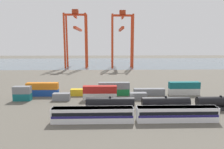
{
  "coord_description": "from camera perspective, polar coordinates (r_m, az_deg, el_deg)",
  "views": [
    {
      "loc": [
        -8.34,
        -68.22,
        20.64
      ],
      "look_at": [
        -5.6,
        27.45,
        5.23
      ],
      "focal_mm": 32.1,
      "sensor_mm": 36.0,
      "label": 1
    }
  ],
  "objects": [
    {
      "name": "shipping_container_12",
      "position": [
        84.76,
        19.78,
        -4.59
      ],
      "size": [
        12.1,
        2.44,
        2.6
      ],
      "primitive_type": "cube",
      "color": "silver",
      "rests_on": "ground_plane"
    },
    {
      "name": "ground_plane",
      "position": [
        110.48,
        2.72,
        -1.63
      ],
      "size": [
        420.0,
        420.0,
        0.0
      ],
      "primitive_type": "plane",
      "color": "#5B564C"
    },
    {
      "name": "shipping_container_8",
      "position": [
        79.72,
        -9.51,
        -5.02
      ],
      "size": [
        6.04,
        2.44,
        2.6
      ],
      "primitive_type": "cube",
      "color": "gold",
      "rests_on": "ground_plane"
    },
    {
      "name": "shipping_container_6",
      "position": [
        82.78,
        -19.12,
        -4.88
      ],
      "size": [
        12.1,
        2.44,
        2.6
      ],
      "primitive_type": "cube",
      "color": "#1C4299",
      "rests_on": "ground_plane"
    },
    {
      "name": "shipping_container_13",
      "position": [
        84.21,
        19.88,
        -2.87
      ],
      "size": [
        12.1,
        2.44,
        2.6
      ],
      "primitive_type": "cube",
      "color": "#146066",
      "rests_on": "shipping_container_12"
    },
    {
      "name": "freight_tank_row",
      "position": [
        66.95,
        22.06,
        -7.57
      ],
      "size": [
        65.57,
        3.05,
        4.51
      ],
      "color": "#232326",
      "rests_on": "ground_plane"
    },
    {
      "name": "shipping_container_3",
      "position": [
        72.91,
        -3.44,
        -6.25
      ],
      "size": [
        12.1,
        2.44,
        2.6
      ],
      "primitive_type": "cube",
      "color": "silver",
      "rests_on": "ground_plane"
    },
    {
      "name": "shipping_container_1",
      "position": [
        78.23,
        -24.24,
        -4.03
      ],
      "size": [
        6.04,
        2.44,
        2.6
      ],
      "primitive_type": "cube",
      "color": "slate",
      "rests_on": "shipping_container_0"
    },
    {
      "name": "shipping_container_11",
      "position": [
        80.75,
        10.52,
        -4.86
      ],
      "size": [
        12.1,
        2.44,
        2.6
      ],
      "primitive_type": "cube",
      "color": "slate",
      "rests_on": "ground_plane"
    },
    {
      "name": "shipping_container_0",
      "position": [
        78.83,
        -24.12,
        -5.87
      ],
      "size": [
        6.04,
        2.44,
        2.6
      ],
      "primitive_type": "cube",
      "color": "#146066",
      "rests_on": "ground_plane"
    },
    {
      "name": "shipping_container_7",
      "position": [
        82.21,
        -19.22,
        -3.12
      ],
      "size": [
        12.1,
        2.44,
        2.6
      ],
      "primitive_type": "cube",
      "color": "orange",
      "rests_on": "shipping_container_6"
    },
    {
      "name": "shipping_container_9",
      "position": [
        79.02,
        0.57,
        -5.02
      ],
      "size": [
        12.1,
        2.44,
        2.6
      ],
      "primitive_type": "cube",
      "color": "#197538",
      "rests_on": "ground_plane"
    },
    {
      "name": "shipping_container_5",
      "position": [
        73.78,
        7.44,
        -6.12
      ],
      "size": [
        6.04,
        2.44,
        2.6
      ],
      "primitive_type": "cube",
      "color": "slate",
      "rests_on": "ground_plane"
    },
    {
      "name": "gantry_crane_west",
      "position": [
        171.16,
        -10.09,
        11.48
      ],
      "size": [
        18.31,
        40.79,
        46.44
      ],
      "color": "red",
      "rests_on": "ground_plane"
    },
    {
      "name": "shipping_container_10",
      "position": [
        78.43,
        0.58,
        -3.17
      ],
      "size": [
        12.1,
        2.44,
        2.6
      ],
      "primitive_type": "cube",
      "color": "slate",
      "rests_on": "shipping_container_9"
    },
    {
      "name": "gantry_crane_central",
      "position": [
        169.92,
        2.86,
        11.55
      ],
      "size": [
        17.93,
        40.84,
        45.96
      ],
      "color": "red",
      "rests_on": "ground_plane"
    },
    {
      "name": "shipping_container_2",
      "position": [
        74.65,
        -14.19,
        -6.15
      ],
      "size": [
        6.04,
        2.44,
        2.6
      ],
      "primitive_type": "cube",
      "color": "slate",
      "rests_on": "ground_plane"
    },
    {
      "name": "shipping_container_4",
      "position": [
        72.27,
        -3.46,
        -4.26
      ],
      "size": [
        12.1,
        2.44,
        2.6
      ],
      "primitive_type": "cube",
      "color": "#AD211C",
      "rests_on": "shipping_container_3"
    },
    {
      "name": "harbour_water",
      "position": [
        206.64,
        0.68,
        3.42
      ],
      "size": [
        400.0,
        110.0,
        0.01
      ],
      "primitive_type": "cube",
      "color": "slate",
      "rests_on": "ground_plane"
    },
    {
      "name": "passenger_train",
      "position": [
        53.76,
        6.58,
        -11.03
      ],
      "size": [
        43.45,
        3.14,
        3.9
      ],
      "color": "silver",
      "rests_on": "ground_plane"
    }
  ]
}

